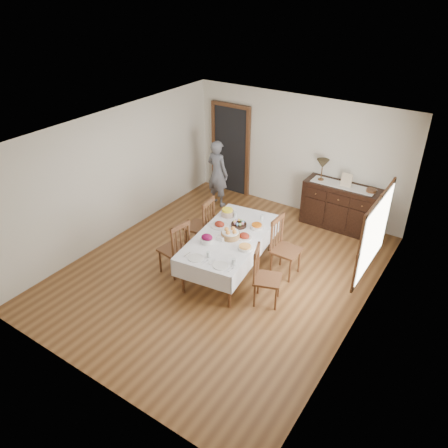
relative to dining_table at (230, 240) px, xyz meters
The scene contains 26 objects.
ground 0.68m from the dining_table, 136.37° to the right, with size 6.00×6.00×0.00m, color brown.
room_shell 1.07m from the dining_table, 130.09° to the left, with size 5.02×6.02×2.65m.
dining_table is the anchor object (origin of this frame).
chair_left_near 0.97m from the dining_table, 141.43° to the right, with size 0.51×0.51×1.08m.
chair_left_far 0.88m from the dining_table, 160.87° to the left, with size 0.52×0.52×1.12m.
chair_right_near 1.04m from the dining_table, 24.06° to the right, with size 0.55×0.55×1.03m.
chair_right_far 0.96m from the dining_table, 29.46° to the left, with size 0.47×0.47×1.11m.
sideboard 2.84m from the dining_table, 66.89° to the left, with size 1.63×0.59×0.98m.
person 2.66m from the dining_table, 128.98° to the left, with size 0.52×0.33×1.66m, color slate.
bread_basket 0.17m from the dining_table, 48.91° to the right, with size 0.33×0.33×0.18m.
egg_basket 0.39m from the dining_table, 96.72° to the left, with size 0.28×0.28×0.11m.
ham_platter_a 0.40m from the dining_table, 152.75° to the left, with size 0.33×0.33×0.11m.
ham_platter_b 0.29m from the dining_table, 18.49° to the left, with size 0.27×0.27×0.11m.
beet_bowl 0.48m from the dining_table, 117.08° to the right, with size 0.22×0.22×0.16m.
carrot_bowl 0.57m from the dining_table, 60.99° to the left, with size 0.24×0.24×0.09m.
pineapple_bowl 0.74m from the dining_table, 126.52° to the left, with size 0.25×0.25×0.14m.
casserole_dish 0.51m from the dining_table, 26.47° to the right, with size 0.24×0.24×0.07m.
butter_dish 0.25m from the dining_table, 103.39° to the right, with size 0.15×0.11×0.07m.
setting_left 0.85m from the dining_table, 92.74° to the right, with size 0.44×0.31×0.10m.
setting_right 0.90m from the dining_table, 62.37° to the right, with size 0.44×0.31×0.10m.
glass_far_a 0.68m from the dining_table, 114.16° to the left, with size 0.07×0.07×0.11m.
glass_far_b 0.83m from the dining_table, 75.91° to the left, with size 0.07×0.07×0.11m.
runner 2.82m from the dining_table, 67.37° to the left, with size 1.30×0.35×0.01m.
table_lamp 2.74m from the dining_table, 77.08° to the left, with size 0.26×0.26×0.46m.
picture_frame 2.85m from the dining_table, 66.16° to the left, with size 0.22×0.08×0.28m.
deco_bowl 3.11m from the dining_table, 57.73° to the left, with size 0.20×0.20×0.06m.
Camera 1 is at (3.64, -5.38, 4.81)m, focal length 35.00 mm.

